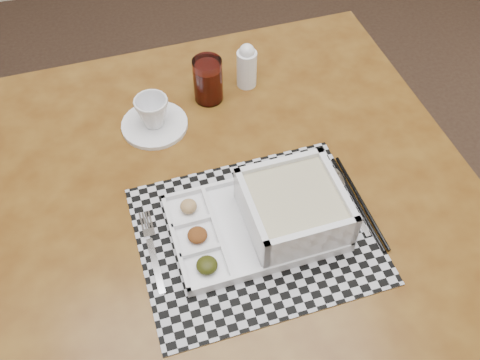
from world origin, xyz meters
name	(u,v)px	position (x,y,z in m)	size (l,w,h in m)	color
dining_table	(235,205)	(0.39, 0.46, 0.66)	(1.06, 1.06, 0.74)	#4A270D
placemat	(256,234)	(0.40, 0.32, 0.74)	(0.44, 0.36, 0.00)	#AEADB5
serving_tray	(282,213)	(0.46, 0.33, 0.78)	(0.34, 0.25, 0.10)	white
fork	(153,249)	(0.21, 0.33, 0.74)	(0.03, 0.19, 0.00)	silver
spoon	(340,183)	(0.60, 0.41, 0.74)	(0.04, 0.18, 0.01)	silver
chopsticks	(359,202)	(0.62, 0.35, 0.75)	(0.04, 0.24, 0.01)	black
saucer	(155,125)	(0.25, 0.66, 0.74)	(0.15, 0.15, 0.01)	white
cup	(152,112)	(0.25, 0.66, 0.78)	(0.08, 0.08, 0.07)	white
juice_glass	(208,81)	(0.39, 0.72, 0.79)	(0.07, 0.07, 0.11)	white
creamer_bottle	(247,66)	(0.49, 0.75, 0.79)	(0.05, 0.05, 0.12)	white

